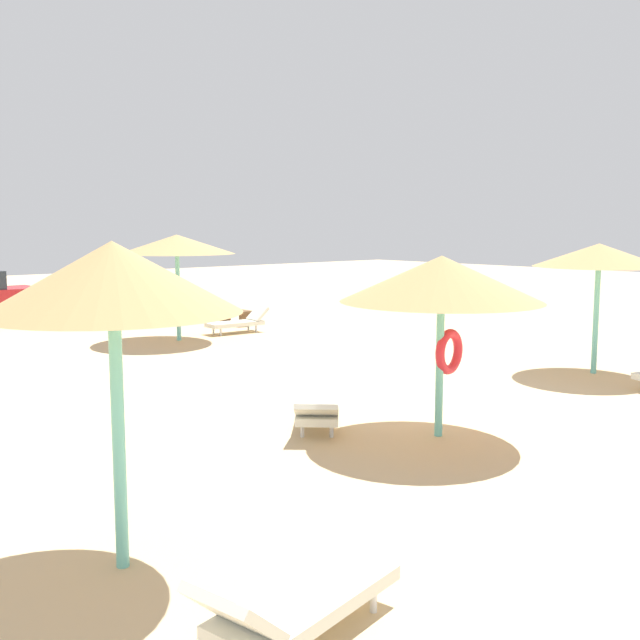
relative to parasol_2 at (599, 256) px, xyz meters
name	(u,v)px	position (x,y,z in m)	size (l,w,h in m)	color
ground_plane	(429,401)	(-4.64, 0.69, -2.54)	(80.00, 80.00, 0.00)	#D1B284
parasol_2	(599,256)	(0.00, 0.00, 0.00)	(2.74, 2.74, 2.80)	#6BC6BC
parasol_3	(113,279)	(-11.87, -1.69, 0.16)	(2.31, 2.31, 3.04)	#6BC6BC
parasol_4	(442,280)	(-6.27, -0.86, -0.17)	(3.03, 3.03, 2.73)	#6BC6BC
parasol_5	(177,245)	(-4.33, 9.98, 0.12)	(3.19, 3.19, 2.93)	#6BC6BC
lounger_3	(295,603)	(-11.46, -3.74, -2.22)	(1.97, 0.97, 0.74)	silver
lounger_4	(318,410)	(-7.38, 0.64, -2.23)	(1.78, 1.83, 0.62)	silver
lounger_5	(239,322)	(-2.22, 10.09, -2.22)	(1.93, 0.80, 0.74)	silver
bench_0	(235,314)	(-1.22, 11.74, -2.19)	(0.41, 1.50, 0.49)	brown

